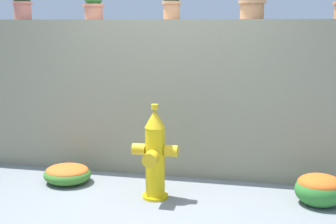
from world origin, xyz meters
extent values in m
plane|color=slate|center=(0.00, 0.00, 0.00)|extent=(24.00, 24.00, 0.00)
cube|color=gray|center=(0.00, 1.06, 0.88)|extent=(6.02, 0.34, 1.76)
cylinder|color=#BA6B5C|center=(-1.81, 1.08, 1.87)|extent=(0.20, 0.20, 0.21)
cylinder|color=#BA6B5C|center=(-1.81, 1.08, 1.96)|extent=(0.23, 0.23, 0.03)
cylinder|color=#C17256|center=(-0.92, 1.08, 1.85)|extent=(0.21, 0.21, 0.18)
cylinder|color=#C17256|center=(-0.92, 1.08, 1.92)|extent=(0.24, 0.24, 0.03)
cylinder|color=tan|center=(-0.01, 1.08, 1.86)|extent=(0.18, 0.18, 0.20)
cylinder|color=tan|center=(-0.01, 1.08, 1.94)|extent=(0.21, 0.21, 0.03)
cylinder|color=#B0794E|center=(0.87, 1.05, 1.86)|extent=(0.25, 0.25, 0.19)
cylinder|color=#B0794E|center=(0.87, 1.05, 1.94)|extent=(0.29, 0.29, 0.03)
cylinder|color=gold|center=(0.00, 0.25, 0.01)|extent=(0.26, 0.26, 0.03)
cylinder|color=gold|center=(0.00, 0.25, 0.36)|extent=(0.19, 0.19, 0.72)
cone|color=gold|center=(0.00, 0.25, 0.81)|extent=(0.20, 0.20, 0.18)
cylinder|color=gold|center=(0.00, 0.25, 0.93)|extent=(0.07, 0.07, 0.05)
cylinder|color=gold|center=(-0.16, 0.25, 0.49)|extent=(0.13, 0.11, 0.11)
cylinder|color=gold|center=(0.16, 0.25, 0.49)|extent=(0.13, 0.11, 0.11)
cylinder|color=gold|center=(0.00, 0.08, 0.45)|extent=(0.14, 0.14, 0.14)
ellipsoid|color=#3C7629|center=(-1.04, 0.45, 0.09)|extent=(0.52, 0.47, 0.21)
ellipsoid|color=orange|center=(-1.04, 0.45, 0.14)|extent=(0.47, 0.42, 0.11)
ellipsoid|color=#317A30|center=(1.59, 0.41, 0.14)|extent=(0.47, 0.42, 0.31)
ellipsoid|color=orange|center=(1.59, 0.41, 0.21)|extent=(0.42, 0.37, 0.17)
camera|label=1|loc=(0.99, -3.79, 1.71)|focal=46.88mm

